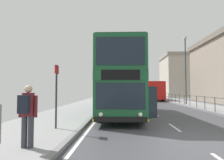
{
  "coord_description": "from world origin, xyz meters",
  "views": [
    {
      "loc": [
        -2.55,
        -6.89,
        1.78
      ],
      "look_at": [
        -3.02,
        4.3,
        2.33
      ],
      "focal_mm": 31.55,
      "sensor_mm": 36.0,
      "label": 1
    }
  ],
  "objects_px": {
    "background_bus_far_lane": "(152,90)",
    "bus_stop_sign_near": "(56,89)",
    "double_decker_bus_main": "(120,82)",
    "pedestrian_with_backpack": "(27,111)",
    "street_lamp_far_side": "(186,65)",
    "background_building_00": "(189,76)"
  },
  "relations": [
    {
      "from": "bus_stop_sign_near",
      "to": "street_lamp_far_side",
      "type": "relative_size",
      "value": 0.34
    },
    {
      "from": "double_decker_bus_main",
      "to": "background_building_00",
      "type": "bearing_deg",
      "value": 64.07
    },
    {
      "from": "double_decker_bus_main",
      "to": "bus_stop_sign_near",
      "type": "height_order",
      "value": "double_decker_bus_main"
    },
    {
      "from": "bus_stop_sign_near",
      "to": "background_building_00",
      "type": "relative_size",
      "value": 0.21
    },
    {
      "from": "background_building_00",
      "to": "double_decker_bus_main",
      "type": "bearing_deg",
      "value": -115.93
    },
    {
      "from": "pedestrian_with_backpack",
      "to": "double_decker_bus_main",
      "type": "bearing_deg",
      "value": 73.02
    },
    {
      "from": "background_bus_far_lane",
      "to": "street_lamp_far_side",
      "type": "xyz_separation_m",
      "value": [
        2.38,
        -10.04,
        3.02
      ]
    },
    {
      "from": "pedestrian_with_backpack",
      "to": "street_lamp_far_side",
      "type": "distance_m",
      "value": 20.94
    },
    {
      "from": "background_bus_far_lane",
      "to": "background_building_00",
      "type": "relative_size",
      "value": 0.73
    },
    {
      "from": "background_bus_far_lane",
      "to": "background_building_00",
      "type": "height_order",
      "value": "background_building_00"
    },
    {
      "from": "pedestrian_with_backpack",
      "to": "street_lamp_far_side",
      "type": "bearing_deg",
      "value": 60.02
    },
    {
      "from": "street_lamp_far_side",
      "to": "background_building_00",
      "type": "relative_size",
      "value": 0.62
    },
    {
      "from": "background_bus_far_lane",
      "to": "bus_stop_sign_near",
      "type": "distance_m",
      "value": 26.37
    },
    {
      "from": "pedestrian_with_backpack",
      "to": "street_lamp_far_side",
      "type": "relative_size",
      "value": 0.22
    },
    {
      "from": "double_decker_bus_main",
      "to": "background_bus_far_lane",
      "type": "bearing_deg",
      "value": 74.62
    },
    {
      "from": "background_bus_far_lane",
      "to": "bus_stop_sign_near",
      "type": "height_order",
      "value": "background_bus_far_lane"
    },
    {
      "from": "double_decker_bus_main",
      "to": "bus_stop_sign_near",
      "type": "bearing_deg",
      "value": -115.29
    },
    {
      "from": "pedestrian_with_backpack",
      "to": "background_building_00",
      "type": "distance_m",
      "value": 47.3
    },
    {
      "from": "background_building_00",
      "to": "street_lamp_far_side",
      "type": "bearing_deg",
      "value": -109.79
    },
    {
      "from": "pedestrian_with_backpack",
      "to": "bus_stop_sign_near",
      "type": "relative_size",
      "value": 0.65
    },
    {
      "from": "double_decker_bus_main",
      "to": "background_bus_far_lane",
      "type": "xyz_separation_m",
      "value": [
        5.33,
        19.37,
        -0.67
      ]
    },
    {
      "from": "pedestrian_with_backpack",
      "to": "bus_stop_sign_near",
      "type": "distance_m",
      "value": 2.88
    }
  ]
}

